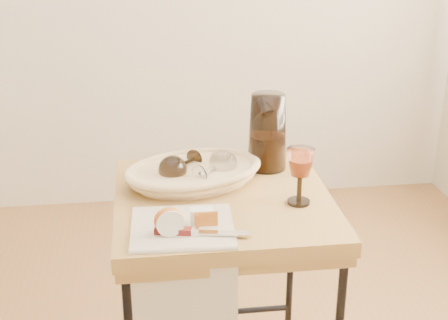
{
  "coord_description": "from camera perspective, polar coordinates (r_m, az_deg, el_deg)",
  "views": [
    {
      "loc": [
        0.13,
        -1.47,
        1.58
      ],
      "look_at": [
        0.34,
        0.16,
        0.9
      ],
      "focal_mm": 51.54,
      "sensor_mm": 36.0,
      "label": 1
    }
  ],
  "objects": [
    {
      "name": "side_table",
      "position": [
        2.04,
        -0.07,
        -13.17
      ],
      "size": [
        0.62,
        0.62,
        0.78
      ],
      "primitive_type": null,
      "rotation": [
        0.0,
        0.0,
        -0.0
      ],
      "color": "brown",
      "rests_on": "floor"
    },
    {
      "name": "bread_basket",
      "position": [
        1.91,
        -2.69,
        -1.3
      ],
      "size": [
        0.42,
        0.34,
        0.05
      ],
      "primitive_type": null,
      "rotation": [
        0.0,
        0.0,
        0.27
      ],
      "color": "tan",
      "rests_on": "side_table"
    },
    {
      "name": "table_knife",
      "position": [
        1.62,
        -2.26,
        -6.31
      ],
      "size": [
        0.24,
        0.07,
        0.02
      ],
      "primitive_type": null,
      "rotation": [
        0.0,
        0.0,
        -0.18
      ],
      "color": "silver",
      "rests_on": "tea_towel"
    },
    {
      "name": "wine_goblet",
      "position": [
        1.78,
        6.75,
        -1.45
      ],
      "size": [
        0.1,
        0.1,
        0.16
      ],
      "primitive_type": null,
      "rotation": [
        0.0,
        0.0,
        -0.27
      ],
      "color": "white",
      "rests_on": "side_table"
    },
    {
      "name": "goblet_lying_a",
      "position": [
        1.91,
        -3.73,
        -0.41
      ],
      "size": [
        0.16,
        0.16,
        0.08
      ],
      "primitive_type": null,
      "rotation": [
        0.0,
        0.0,
        3.98
      ],
      "color": "#2F2115",
      "rests_on": "bread_basket"
    },
    {
      "name": "goblet_lying_b",
      "position": [
        1.88,
        -0.98,
        -0.71
      ],
      "size": [
        0.16,
        0.16,
        0.09
      ],
      "primitive_type": null,
      "rotation": [
        0.0,
        0.0,
        0.74
      ],
      "color": "white",
      "rests_on": "bread_basket"
    },
    {
      "name": "pitcher",
      "position": [
        1.99,
        3.88,
        2.53
      ],
      "size": [
        0.24,
        0.29,
        0.28
      ],
      "primitive_type": null,
      "rotation": [
        0.0,
        0.0,
        0.38
      ],
      "color": "black",
      "rests_on": "side_table"
    },
    {
      "name": "apple_half",
      "position": [
        1.63,
        -4.92,
        -5.33
      ],
      "size": [
        0.08,
        0.05,
        0.07
      ],
      "primitive_type": "ellipsoid",
      "rotation": [
        0.0,
        0.0,
        0.15
      ],
      "color": "red",
      "rests_on": "tea_towel"
    },
    {
      "name": "apple_wedge",
      "position": [
        1.67,
        -1.97,
        -4.98
      ],
      "size": [
        0.06,
        0.03,
        0.04
      ],
      "primitive_type": "cube",
      "rotation": [
        0.0,
        0.0,
        -0.02
      ],
      "color": "silver",
      "rests_on": "tea_towel"
    },
    {
      "name": "tea_towel",
      "position": [
        1.67,
        -3.7,
        -5.94
      ],
      "size": [
        0.27,
        0.25,
        0.01
      ],
      "primitive_type": "cube",
      "rotation": [
        0.0,
        0.0,
        -0.04
      ],
      "color": "#F6E0BF",
      "rests_on": "side_table"
    }
  ]
}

